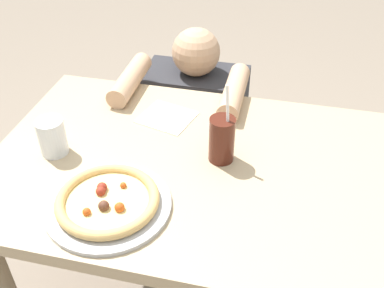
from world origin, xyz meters
name	(u,v)px	position (x,y,z in m)	size (l,w,h in m)	color
dining_table	(193,195)	(0.00, 0.00, 0.62)	(1.15, 0.77, 0.75)	tan
pizza_near	(108,202)	(-0.17, -0.21, 0.77)	(0.32, 0.32, 0.04)	#B7B7BC
drink_cup_colored	(222,139)	(0.07, 0.04, 0.82)	(0.07, 0.07, 0.24)	#4C1E14
water_cup_clear	(52,136)	(-0.40, -0.04, 0.81)	(0.08, 0.08, 0.11)	silver
paper_napkin	(167,117)	(-0.13, 0.20, 0.75)	(0.16, 0.14, 0.00)	white
diner_seated	(195,139)	(-0.12, 0.57, 0.39)	(0.43, 0.53, 0.89)	#333847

